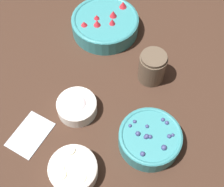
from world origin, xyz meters
TOP-DOWN VIEW (x-y plane):
  - ground_plane at (0.00, 0.00)m, footprint 4.00×4.00m
  - bowl_strawberries at (-0.26, -0.06)m, footprint 0.24×0.24m
  - bowl_blueberries at (0.12, 0.18)m, footprint 0.18×0.18m
  - bowl_bananas at (0.27, 0.01)m, footprint 0.13×0.13m
  - bowl_cream at (0.08, -0.05)m, footprint 0.12×0.12m
  - jar_chocolate at (-0.11, 0.14)m, footprint 0.09×0.09m
  - napkin at (0.19, -0.16)m, footprint 0.15×0.12m

SIDE VIEW (x-z plane):
  - ground_plane at x=0.00m, z-range 0.00..0.00m
  - napkin at x=0.19m, z-range 0.00..0.01m
  - bowl_cream at x=0.08m, z-range 0.00..0.05m
  - bowl_bananas at x=0.27m, z-range 0.00..0.05m
  - bowl_blueberries at x=0.12m, z-range 0.00..0.06m
  - bowl_strawberries at x=-0.26m, z-range 0.00..0.08m
  - jar_chocolate at x=-0.11m, z-range 0.00..0.10m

